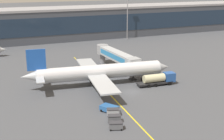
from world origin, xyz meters
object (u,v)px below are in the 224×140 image
(pushback_tug, at_px, (109,108))
(main_airliner, at_px, (99,72))
(baggage_cart_1, at_px, (114,118))
(baggage_cart_2, at_px, (113,112))
(fuel_tanker, at_px, (159,79))
(baggage_cart_0, at_px, (116,125))

(pushback_tug, bearing_deg, main_airliner, 76.28)
(baggage_cart_1, bearing_deg, baggage_cart_2, 72.16)
(pushback_tug, height_order, baggage_cart_1, baggage_cart_1)
(main_airliner, height_order, baggage_cart_2, main_airliner)
(fuel_tanker, distance_m, baggage_cart_2, 23.42)
(baggage_cart_0, height_order, baggage_cart_1, same)
(pushback_tug, relative_size, baggage_cart_2, 1.48)
(fuel_tanker, relative_size, baggage_cart_0, 3.66)
(baggage_cart_1, xyz_separation_m, baggage_cart_2, (0.98, 3.05, 0.00))
(pushback_tug, bearing_deg, fuel_tanker, 30.33)
(pushback_tug, xyz_separation_m, baggage_cart_2, (0.11, -2.04, -0.07))
(main_airliner, height_order, baggage_cart_1, main_airliner)
(main_airliner, bearing_deg, baggage_cart_0, -103.44)
(baggage_cart_0, bearing_deg, baggage_cart_2, 72.16)
(pushback_tug, bearing_deg, baggage_cart_2, -87.02)
(fuel_tanker, distance_m, baggage_cart_1, 26.04)
(main_airliner, distance_m, baggage_cart_0, 26.65)
(fuel_tanker, height_order, pushback_tug, fuel_tanker)
(fuel_tanker, distance_m, pushback_tug, 22.41)
(baggage_cart_1, relative_size, baggage_cart_2, 1.00)
(baggage_cart_0, distance_m, baggage_cart_1, 3.20)
(baggage_cart_1, distance_m, baggage_cart_2, 3.20)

